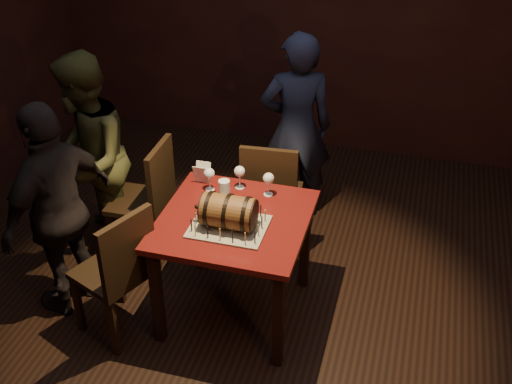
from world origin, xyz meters
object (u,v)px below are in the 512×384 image
Objects in this scene: chair_back at (271,193)px; chair_left_front at (120,268)px; wine_glass_right at (269,179)px; person_left_front at (59,211)px; person_back at (296,128)px; wine_glass_mid at (240,172)px; pub_table at (234,233)px; wine_glass_left at (209,175)px; pint_of_ale at (224,191)px; chair_left_rear at (149,195)px; person_left_rear at (88,160)px; barrel_cake at (228,212)px.

chair_left_front is at bearing -121.98° from chair_back.
person_left_front is at bearing -157.47° from wine_glass_right.
wine_glass_mid is at bearing 58.84° from person_back.
person_left_front is at bearing -169.73° from pub_table.
chair_left_front is (-0.74, -0.69, -0.35)m from wine_glass_right.
wine_glass_left is at bearing 49.96° from person_back.
chair_back is at bearing 143.32° from person_left_front.
wine_glass_mid is at bearing 75.16° from pint_of_ale.
wine_glass_left is 1.00× the size of wine_glass_right.
wine_glass_mid reaches higher than pint_of_ale.
wine_glass_mid is 0.19m from pint_of_ale.
chair_left_rear reaches higher than pint_of_ale.
barrel_cake is at bearing 44.95° from person_left_rear.
person_back is (0.87, 0.84, 0.24)m from chair_left_rear.
chair_left_rear is at bearing 158.61° from pint_of_ale.
chair_left_front reaches higher than wine_glass_right.
wine_glass_mid is at bearing -6.25° from chair_left_rear.
pub_table is at bearing -28.83° from chair_left_rear.
chair_left_front is at bearing -79.04° from chair_left_rear.
person_left_rear reaches higher than wine_glass_left.
chair_back is at bearing 54.07° from wine_glass_left.
person_left_front reaches higher than chair_back.
chair_left_front is (-0.49, -0.55, -0.30)m from pint_of_ale.
pint_of_ale reaches higher than pub_table.
pub_table is at bearing 49.25° from person_left_rear.
wine_glass_mid is 0.17× the size of chair_back.
person_left_rear reaches higher than wine_glass_mid.
person_left_front is at bearing -174.98° from barrel_cake.
pint_of_ale is (0.13, -0.10, -0.05)m from wine_glass_left.
person_left_rear reaches higher than wine_glass_right.
barrel_cake reaches higher than chair_left_rear.
chair_left_rear is at bearing -162.10° from chair_back.
person_back is (0.35, 0.99, -0.11)m from wine_glass_left.
wine_glass_mid is at bearing 53.22° from chair_left_front.
barrel_cake is 2.31× the size of wine_glass_left.
wine_glass_mid is at bearing 98.40° from barrel_cake.
person_left_rear reaches higher than person_left_front.
person_left_rear is (-1.30, -0.87, 0.00)m from person_back.
person_left_rear reaches higher than pint_of_ale.
pub_table is 0.27m from pint_of_ale.
chair_left_front is (0.15, -0.80, 0.00)m from chair_left_rear.
person_left_rear is at bearing 157.58° from barrel_cake.
person_back is (0.17, 0.91, -0.11)m from wine_glass_mid.
person_left_rear is at bearing 176.55° from wine_glass_right.
chair_back is 1.26m from chair_left_front.
barrel_cake is at bearing 110.72° from person_left_front.
person_left_front is at bearing 158.96° from chair_left_front.
person_back is 1.04× the size of person_left_front.
person_left_rear reaches higher than pub_table.
wine_glass_mid is 1.16m from person_left_front.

